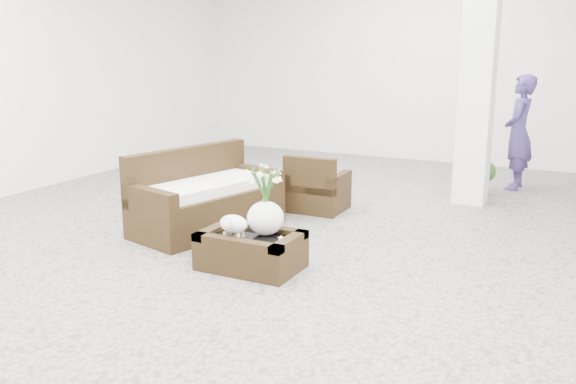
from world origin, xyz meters
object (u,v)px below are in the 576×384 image
at_px(armchair, 318,182).
at_px(topiary, 474,136).
at_px(coffee_table, 251,252).
at_px(loveseat, 207,191).

bearing_deg(armchair, topiary, -132.12).
bearing_deg(coffee_table, loveseat, 141.04).
relative_size(armchair, topiary, 0.44).
relative_size(loveseat, topiary, 1.05).
distance_m(coffee_table, armchair, 2.22).
distance_m(armchair, topiary, 2.40).
relative_size(coffee_table, loveseat, 0.54).
bearing_deg(loveseat, armchair, -14.23).
bearing_deg(coffee_table, topiary, 73.06).
distance_m(loveseat, topiary, 3.88).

